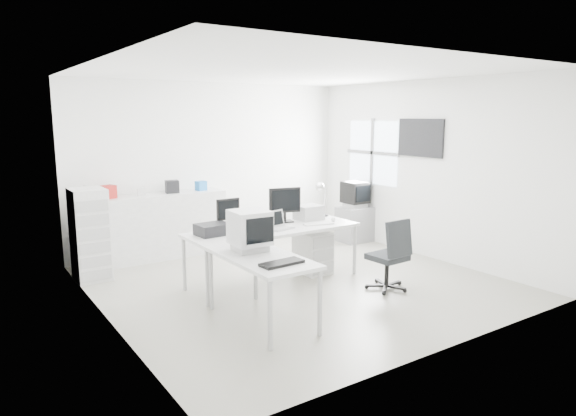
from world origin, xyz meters
TOP-DOWN VIEW (x-y plane):
  - floor at (0.00, 0.00)m, footprint 5.00×5.00m
  - ceiling at (0.00, 0.00)m, footprint 5.00×5.00m
  - back_wall at (0.00, 2.50)m, footprint 5.00×0.02m
  - left_wall at (-2.50, 0.00)m, footprint 0.02×5.00m
  - right_wall at (2.50, 0.00)m, footprint 0.02×5.00m
  - window at (2.48, 1.20)m, footprint 0.02×1.20m
  - wall_picture at (2.47, 0.10)m, footprint 0.04×0.90m
  - main_desk at (-0.25, 0.19)m, footprint 2.40×0.80m
  - side_desk at (-1.10, -0.91)m, footprint 0.70×1.40m
  - drawer_pedestal at (0.45, 0.24)m, footprint 0.40×0.50m
  - inkjet_printer at (-1.10, 0.29)m, footprint 0.42×0.34m
  - lcd_monitor_small at (-0.80, 0.44)m, footprint 0.33×0.19m
  - lcd_monitor_large at (0.10, 0.44)m, footprint 0.50×0.29m
  - laptop at (-0.20, 0.09)m, footprint 0.40×0.40m
  - white_keyboard at (0.40, 0.04)m, footprint 0.45×0.22m
  - white_mouse at (0.70, 0.09)m, footprint 0.07×0.07m
  - laser_printer at (0.50, 0.41)m, footprint 0.37×0.31m
  - desk_lamp at (0.85, 0.49)m, footprint 0.21×0.21m
  - crt_monitor at (-1.10, -0.66)m, footprint 0.42×0.42m
  - black_keyboard at (-1.10, -1.31)m, footprint 0.47×0.21m
  - office_chair at (0.82, -0.90)m, footprint 0.58×0.58m
  - tv_cabinet at (2.22, 1.33)m, footprint 0.57×0.47m
  - crt_tv at (2.22, 1.33)m, footprint 0.50×0.48m
  - sideboard at (-1.06, 2.24)m, footprint 2.06×0.51m
  - clutter_box_a at (-1.86, 2.24)m, footprint 0.24×0.22m
  - clutter_box_b at (-1.36, 2.24)m, footprint 0.14×0.13m
  - clutter_box_c at (-0.86, 2.24)m, footprint 0.23×0.22m
  - clutter_box_d at (-0.36, 2.24)m, footprint 0.18×0.16m
  - clutter_bottle at (-2.16, 2.28)m, footprint 0.07×0.07m
  - filing_cabinet at (-2.28, 1.70)m, footprint 0.45×0.53m

SIDE VIEW (x-z plane):
  - floor at x=0.00m, z-range -0.01..0.01m
  - drawer_pedestal at x=0.45m, z-range 0.00..0.60m
  - tv_cabinet at x=2.22m, z-range 0.00..0.62m
  - main_desk at x=-0.25m, z-range 0.00..0.75m
  - side_desk at x=-1.10m, z-range 0.00..0.75m
  - office_chair at x=0.82m, z-range 0.00..0.96m
  - sideboard at x=-1.06m, z-range 0.00..1.03m
  - filing_cabinet at x=-2.28m, z-range 0.00..1.27m
  - white_keyboard at x=0.40m, z-range 0.75..0.77m
  - black_keyboard at x=-1.10m, z-range 0.75..0.78m
  - white_mouse at x=0.70m, z-range 0.75..0.82m
  - inkjet_printer at x=-1.10m, z-range 0.75..0.89m
  - crt_tv at x=2.22m, z-range 0.62..1.07m
  - laser_printer at x=0.50m, z-range 0.75..0.96m
  - laptop at x=-0.20m, z-range 0.75..0.97m
  - lcd_monitor_small at x=-0.80m, z-range 0.75..1.16m
  - crt_monitor at x=-1.10m, z-range 0.75..1.21m
  - lcd_monitor_large at x=0.10m, z-range 0.75..1.24m
  - desk_lamp at x=0.85m, z-range 0.75..1.25m
  - clutter_box_b at x=-1.36m, z-range 1.03..1.15m
  - clutter_box_d at x=-0.36m, z-range 1.03..1.18m
  - clutter_box_a at x=-1.86m, z-range 1.03..1.22m
  - clutter_box_c at x=-0.86m, z-range 1.03..1.23m
  - clutter_bottle at x=-2.16m, z-range 1.03..1.25m
  - back_wall at x=0.00m, z-range 0.00..2.80m
  - left_wall at x=-2.50m, z-range 0.00..2.80m
  - right_wall at x=2.50m, z-range 0.00..2.80m
  - window at x=2.48m, z-range 1.05..2.15m
  - wall_picture at x=2.47m, z-range 1.60..2.20m
  - ceiling at x=0.00m, z-range 2.79..2.80m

